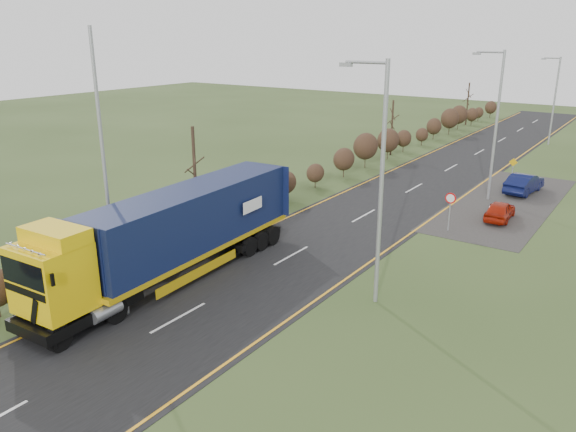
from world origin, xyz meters
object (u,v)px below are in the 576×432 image
at_px(car_red_hatchback, 500,211).
at_px(lorry, 173,231).
at_px(car_blue_sedan, 524,183).
at_px(speed_sign, 450,204).
at_px(streetlight_near, 379,175).

bearing_deg(car_red_hatchback, lorry, 57.51).
relative_size(car_blue_sedan, speed_sign, 1.87).
relative_size(lorry, car_blue_sedan, 3.54).
bearing_deg(speed_sign, car_blue_sedan, 81.51).
relative_size(lorry, streetlight_near, 1.52).
height_order(car_red_hatchback, car_blue_sedan, car_blue_sedan).
distance_m(lorry, car_red_hatchback, 20.12).
bearing_deg(streetlight_near, speed_sign, 92.26).
distance_m(lorry, streetlight_near, 9.57).
relative_size(lorry, car_red_hatchback, 4.42).
bearing_deg(car_red_hatchback, car_blue_sedan, -90.82).
height_order(lorry, speed_sign, lorry).
height_order(car_blue_sedan, speed_sign, speed_sign).
xyz_separation_m(lorry, speed_sign, (8.05, 13.67, -0.79)).
xyz_separation_m(car_blue_sedan, streetlight_near, (-1.22, -21.43, 4.81)).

